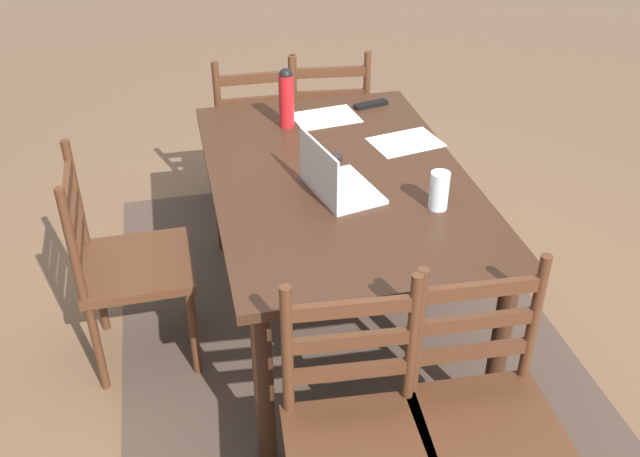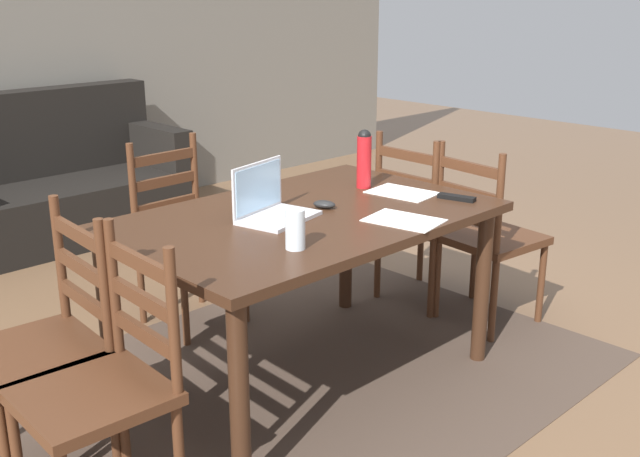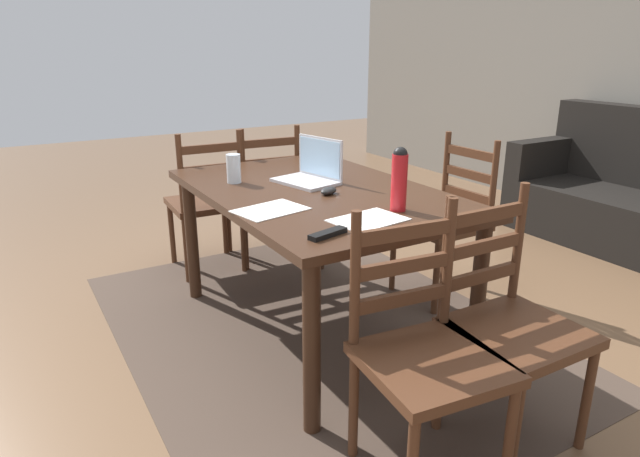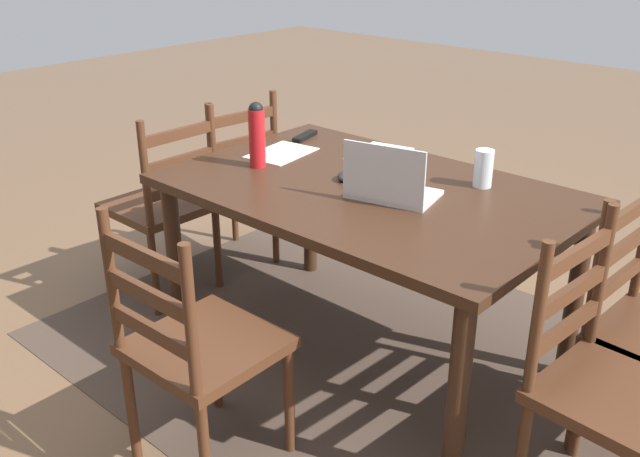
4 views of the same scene
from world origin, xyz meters
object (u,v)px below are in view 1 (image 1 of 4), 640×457
Objects in this scene: chair_left_far at (358,442)px; dining_table at (338,194)px; drinking_glass at (439,191)px; water_bottle at (286,97)px; tv_remote at (371,104)px; chair_right_far at (254,135)px; chair_right_near at (326,128)px; chair_left_near at (485,419)px; chair_far_head at (126,265)px; computer_mouse at (332,158)px; laptop at (333,181)px.

dining_table is at bearing -10.60° from chair_left_far.
chair_left_far is 6.41× the size of drinking_glass.
tv_remote is at bearing -72.73° from water_bottle.
drinking_glass is (-1.41, -0.51, 0.38)m from chair_right_far.
drinking_glass reaches higher than tv_remote.
chair_right_near is (1.08, -0.20, -0.22)m from dining_table.
chair_right_near is 1.00× the size of chair_right_far.
chair_left_near and chair_far_head have the same top height.
chair_right_far is at bearing -11.52° from computer_mouse.
chair_far_head is 2.63× the size of laptop.
chair_left_far is 9.50× the size of computer_mouse.
laptop reaches higher than chair_left_far.
chair_left_near is at bearing 166.34° from computer_mouse.
water_bottle is 0.42m from computer_mouse.
drinking_glass is (0.75, -0.09, 0.38)m from chair_left_near.
computer_mouse is at bearing 34.08° from drinking_glass.
laptop is at bearing -173.07° from chair_right_far.
dining_table is 1.12m from chair_right_far.
chair_far_head is (1.08, 1.09, 0.00)m from chair_left_near.
chair_right_far is 2.63× the size of laptop.
chair_right_near is 6.41× the size of drinking_glass.
chair_far_head is at bearing 103.67° from tv_remote.
chair_right_near is 0.56m from tv_remote.
chair_far_head reaches higher than tv_remote.
chair_left_far reaches higher than dining_table.
chair_left_far is 1.02m from laptop.
chair_left_near is 3.44× the size of water_bottle.
tv_remote is (1.71, -0.52, 0.32)m from chair_left_far.
tv_remote is at bearing -25.72° from laptop.
chair_right_far is 1.28m from laptop.
computer_mouse is at bearing -168.00° from chair_right_far.
chair_right_far reaches higher than computer_mouse.
drinking_glass is at bearing -117.47° from laptop.
laptop is 0.65m from water_bottle.
dining_table is at bearing 157.02° from computer_mouse.
chair_right_near is 1.53m from chair_far_head.
chair_left_near is 0.85m from drinking_glass.
water_bottle is 0.48m from tv_remote.
laptop is (0.94, -0.15, 0.37)m from chair_left_far.
tv_remote is at bearing -62.14° from chair_far_head.
chair_left_far is 2.63× the size of laptop.
tv_remote is (0.64, -1.20, 0.32)m from chair_far_head.
chair_right_near and chair_far_head have the same top height.
chair_left_far reaches higher than computer_mouse.
drinking_glass is (-0.83, -0.42, -0.07)m from water_bottle.
dining_table is at bearing 10.86° from chair_left_near.
dining_table is 5.72× the size of water_bottle.
chair_right_far is at bearing 10.82° from chair_left_near.
chair_far_head is 1.28m from chair_right_far.
drinking_glass is (-0.33, -1.18, 0.38)m from chair_far_head.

